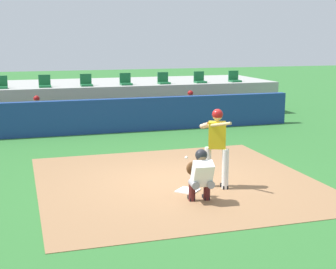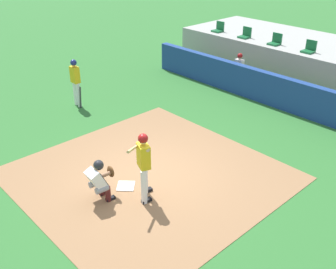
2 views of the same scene
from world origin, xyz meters
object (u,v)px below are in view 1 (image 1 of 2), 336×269
(home_plate, at_px, (188,190))
(stadium_seat_6, at_px, (200,80))
(stadium_seat_4, at_px, (126,82))
(stadium_seat_2, at_px, (45,84))
(catcher_crouched, at_px, (201,174))
(stadium_seat_3, at_px, (86,83))
(dugout_player_1, at_px, (191,107))
(dugout_player_0, at_px, (37,113))
(stadium_seat_7, at_px, (234,79))
(stadium_seat_1, at_px, (1,85))
(batter_at_plate, at_px, (217,143))
(stadium_seat_5, at_px, (164,81))

(home_plate, bearing_deg, stadium_seat_6, 68.24)
(stadium_seat_4, bearing_deg, stadium_seat_2, 180.00)
(catcher_crouched, relative_size, stadium_seat_3, 3.12)
(stadium_seat_6, bearing_deg, stadium_seat_4, 180.00)
(dugout_player_1, bearing_deg, stadium_seat_4, 136.64)
(dugout_player_0, bearing_deg, stadium_seat_6, 16.41)
(home_plate, bearing_deg, stadium_seat_2, 103.47)
(dugout_player_0, distance_m, dugout_player_1, 5.81)
(dugout_player_1, xyz_separation_m, stadium_seat_7, (2.72, 2.03, 0.86))
(stadium_seat_1, bearing_deg, batter_at_plate, -64.82)
(stadium_seat_4, bearing_deg, stadium_seat_1, 180.00)
(stadium_seat_1, relative_size, stadium_seat_5, 1.00)
(dugout_player_0, height_order, stadium_seat_1, stadium_seat_1)
(catcher_crouched, bearing_deg, stadium_seat_5, 77.49)
(batter_at_plate, distance_m, stadium_seat_6, 10.67)
(stadium_seat_4, relative_size, stadium_seat_5, 1.00)
(dugout_player_1, height_order, stadium_seat_6, stadium_seat_6)
(home_plate, distance_m, stadium_seat_3, 10.32)
(batter_at_plate, height_order, dugout_player_1, batter_at_plate)
(home_plate, bearing_deg, batter_at_plate, 5.43)
(stadium_seat_3, bearing_deg, catcher_crouched, -85.69)
(home_plate, height_order, batter_at_plate, batter_at_plate)
(stadium_seat_2, height_order, stadium_seat_5, same)
(dugout_player_0, height_order, stadium_seat_3, stadium_seat_3)
(dugout_player_0, relative_size, stadium_seat_1, 2.71)
(home_plate, distance_m, stadium_seat_2, 10.58)
(dugout_player_1, height_order, stadium_seat_3, stadium_seat_3)
(catcher_crouched, xyz_separation_m, stadium_seat_2, (-2.45, 10.93, 0.93))
(home_plate, relative_size, catcher_crouched, 0.29)
(stadium_seat_5, bearing_deg, stadium_seat_1, 180.00)
(batter_at_plate, relative_size, stadium_seat_3, 3.76)
(batter_at_plate, height_order, stadium_seat_2, stadium_seat_2)
(stadium_seat_3, bearing_deg, dugout_player_0, -135.00)
(dugout_player_1, xyz_separation_m, stadium_seat_3, (-3.78, 2.03, 0.86))
(dugout_player_1, distance_m, stadium_seat_2, 5.84)
(stadium_seat_6, relative_size, stadium_seat_7, 1.00)
(dugout_player_1, height_order, stadium_seat_7, stadium_seat_7)
(stadium_seat_2, relative_size, stadium_seat_6, 1.00)
(stadium_seat_2, bearing_deg, dugout_player_0, -101.39)
(home_plate, xyz_separation_m, dugout_player_1, (2.97, 8.14, 0.65))
(batter_at_plate, bearing_deg, catcher_crouched, -129.64)
(stadium_seat_5, bearing_deg, dugout_player_1, -75.41)
(batter_at_plate, xyz_separation_m, dugout_player_1, (2.28, 8.08, -0.36))
(dugout_player_1, xyz_separation_m, stadium_seat_5, (-0.53, 2.03, 0.86))
(stadium_seat_3, distance_m, stadium_seat_4, 1.62)
(dugout_player_1, bearing_deg, home_plate, -110.02)
(stadium_seat_2, relative_size, stadium_seat_5, 1.00)
(stadium_seat_3, bearing_deg, batter_at_plate, -81.54)
(catcher_crouched, relative_size, stadium_seat_7, 3.12)
(dugout_player_0, relative_size, stadium_seat_4, 2.71)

